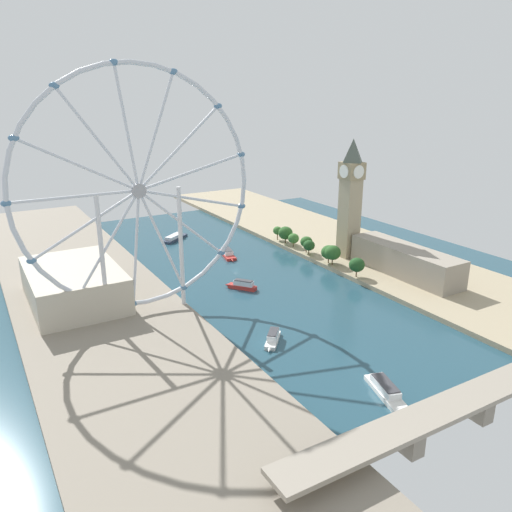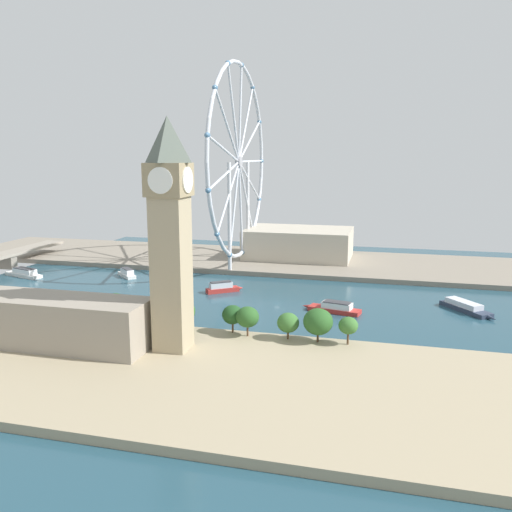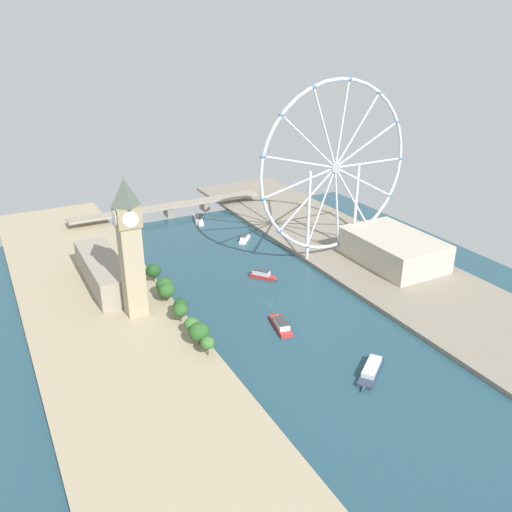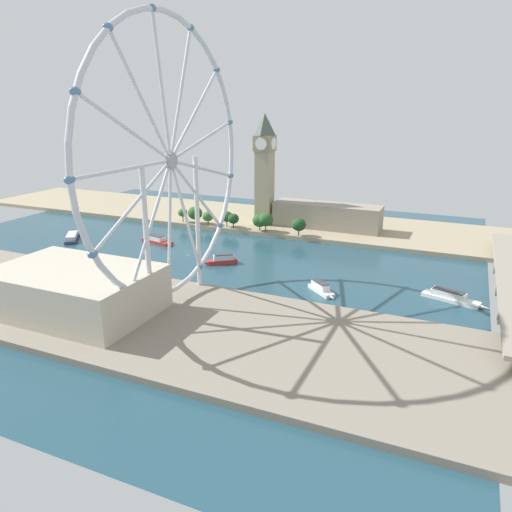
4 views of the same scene
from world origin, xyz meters
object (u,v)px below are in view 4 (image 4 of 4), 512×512
object	(u,v)px
river_bridge	(510,281)
tour_boat_3	(321,288)
tour_boat_0	(222,260)
riverside_hall	(75,290)
tour_boat_4	(72,237)
tour_boat_1	(451,297)
clock_tower	(265,168)
parliament_block	(327,216)
tour_boat_2	(157,240)
ferris_wheel	(171,162)

from	to	relation	value
river_bridge	tour_boat_3	bearing A→B (deg)	-68.96
tour_boat_0	riverside_hall	bearing A→B (deg)	37.50
tour_boat_3	tour_boat_4	bearing A→B (deg)	-145.93
tour_boat_0	tour_boat_1	xyz separation A→B (m)	(5.62, 133.35, -0.33)
clock_tower	tour_boat_3	size ratio (longest dim) A/B	4.60
parliament_block	riverside_hall	size ratio (longest dim) A/B	1.12
tour_boat_2	tour_boat_3	bearing A→B (deg)	-5.44
river_bridge	tour_boat_1	size ratio (longest dim) A/B	5.55
clock_tower	parliament_block	distance (m)	60.94
tour_boat_3	clock_tower	bearing A→B (deg)	166.66
tour_boat_1	tour_boat_0	bearing A→B (deg)	-165.76
parliament_block	tour_boat_2	xyz separation A→B (m)	(80.20, -102.02, -10.28)
tour_boat_1	tour_boat_3	size ratio (longest dim) A/B	1.78
parliament_block	tour_boat_3	world-z (taller)	parliament_block
river_bridge	tour_boat_4	bearing A→B (deg)	-88.21
parliament_block	tour_boat_2	bearing A→B (deg)	-51.83
ferris_wheel	riverside_hall	distance (m)	73.81
river_bridge	tour_boat_0	distance (m)	161.26
clock_tower	tour_boat_4	world-z (taller)	clock_tower
parliament_block	tour_boat_4	distance (m)	191.28
ferris_wheel	riverside_hall	bearing A→B (deg)	-48.14
parliament_block	tour_boat_1	bearing A→B (deg)	41.41
ferris_wheel	tour_boat_0	xyz separation A→B (m)	(-65.14, -9.35, -67.62)
tour_boat_2	tour_boat_4	bearing A→B (deg)	-151.13
tour_boat_0	tour_boat_1	world-z (taller)	tour_boat_0
ferris_wheel	tour_boat_1	bearing A→B (deg)	115.64
clock_tower	riverside_hall	xyz separation A→B (m)	(191.74, -14.11, -34.18)
riverside_hall	tour_boat_2	world-z (taller)	riverside_hall
riverside_hall	tour_boat_4	world-z (taller)	riverside_hall
clock_tower	tour_boat_4	xyz separation A→B (m)	(90.47, -114.60, -45.52)
tour_boat_0	river_bridge	bearing A→B (deg)	147.28
river_bridge	tour_boat_3	xyz separation A→B (m)	(34.80, -90.45, -5.82)
river_bridge	tour_boat_2	size ratio (longest dim) A/B	6.16
tour_boat_4	parliament_block	bearing A→B (deg)	-95.98
tour_boat_0	tour_boat_3	xyz separation A→B (m)	(21.12, 70.14, -0.28)
parliament_block	tour_boat_1	xyz separation A→B (m)	(108.56, 95.75, -10.18)
riverside_hall	tour_boat_3	xyz separation A→B (m)	(-75.44, 95.85, -11.05)
tour_boat_3	ferris_wheel	bearing A→B (deg)	-102.53
ferris_wheel	river_bridge	size ratio (longest dim) A/B	0.71
ferris_wheel	tour_boat_0	size ratio (longest dim) A/B	6.80
tour_boat_4	ferris_wheel	bearing A→B (deg)	-154.19
clock_tower	river_bridge	distance (m)	194.54
tour_boat_1	tour_boat_2	size ratio (longest dim) A/B	1.11
riverside_hall	river_bridge	bearing A→B (deg)	120.61
ferris_wheel	tour_boat_3	size ratio (longest dim) A/B	7.06
tour_boat_1	clock_tower	bearing A→B (deg)	161.84
riverside_hall	tour_boat_2	size ratio (longest dim) A/B	2.47
tour_boat_2	parliament_block	bearing A→B (deg)	50.78
ferris_wheel	tour_boat_2	size ratio (longest dim) A/B	4.40
ferris_wheel	tour_boat_2	bearing A→B (deg)	-139.99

